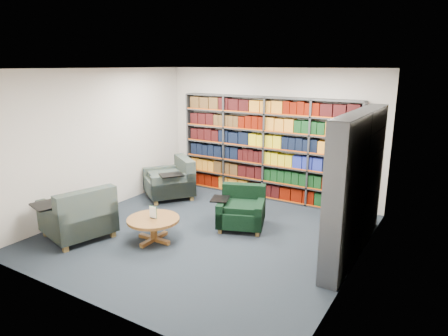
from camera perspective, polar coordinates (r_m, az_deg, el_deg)
The scene contains 7 objects.
room_shell at distance 6.63m, azimuth -2.70°, elevation 1.82°, with size 5.02×5.02×2.82m.
bookshelf_back at distance 8.69m, azimuth 5.98°, elevation 2.77°, with size 4.00×0.28×2.20m.
bookshelf_right at distance 6.34m, azimuth 18.40°, elevation -2.34°, with size 0.28×2.50×2.20m.
chair_teal_left at distance 8.90m, azimuth -7.30°, elevation -1.94°, with size 1.33×1.33×0.87m.
chair_green_right at distance 7.29m, azimuth 2.57°, elevation -6.08°, with size 1.06×1.03×0.73m.
chair_teal_front at distance 7.17m, azimuth -19.87°, elevation -6.70°, with size 1.23×1.31×0.91m.
coffee_table at distance 6.75m, azimuth -10.05°, elevation -7.73°, with size 0.86×0.86×0.61m.
Camera 1 is at (3.62, -5.36, 2.86)m, focal length 32.00 mm.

